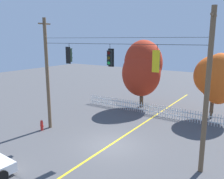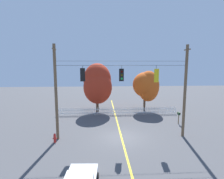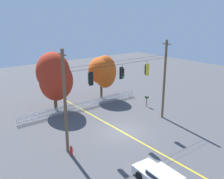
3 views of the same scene
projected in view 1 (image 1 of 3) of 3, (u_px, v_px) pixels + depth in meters
ground at (110, 145)px, 16.13m from camera, size 80.00×80.00×0.00m
lane_centerline_stripe at (110, 145)px, 16.13m from camera, size 0.16×36.00×0.01m
signal_support_span at (110, 81)px, 15.21m from camera, size 12.14×1.10×8.65m
traffic_signal_northbound_primary at (69, 55)px, 16.78m from camera, size 0.43×0.38×1.42m
traffic_signal_southbound_primary at (110, 58)px, 14.92m from camera, size 0.43×0.38×1.44m
traffic_signal_westbound_side at (157, 61)px, 13.20m from camera, size 0.43×0.38×1.53m
white_picket_fence at (159, 110)px, 22.14m from camera, size 16.22×0.06×1.06m
autumn_maple_near_fence at (143, 69)px, 24.34m from camera, size 4.07×4.33×7.03m
autumn_maple_mid at (217, 77)px, 20.68m from camera, size 3.79×3.61×5.94m
fire_hydrant at (42, 125)px, 18.66m from camera, size 0.38×0.22×0.83m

